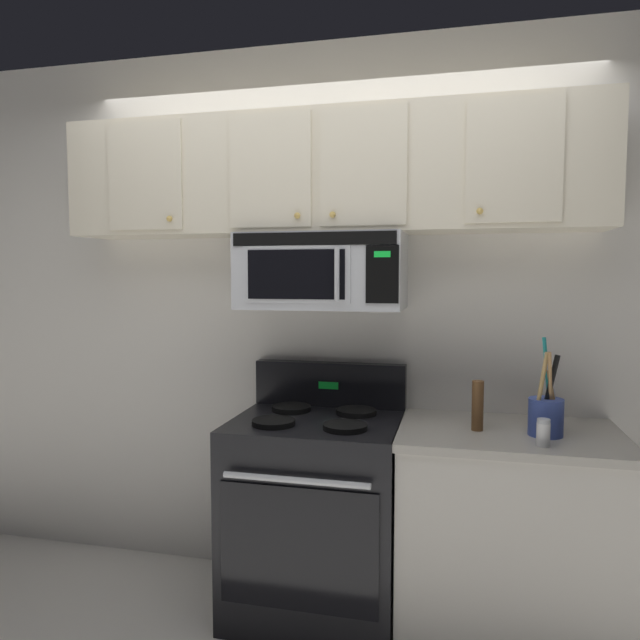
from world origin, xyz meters
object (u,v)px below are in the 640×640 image
object	(u,v)px
over_range_microwave	(322,271)
salt_shaker	(543,433)
utensil_crock_blue	(546,412)
stove_range	(317,511)
pepper_mill	(478,406)
spice_jar	(541,410)

from	to	relation	value
over_range_microwave	salt_shaker	distance (m)	1.18
utensil_crock_blue	salt_shaker	distance (m)	0.17
stove_range	salt_shaker	size ratio (longest dim) A/B	10.53
stove_range	pepper_mill	xyz separation A→B (m)	(0.71, -0.03, 0.54)
salt_shaker	spice_jar	distance (m)	0.42
over_range_microwave	pepper_mill	size ratio (longest dim) A/B	3.58
pepper_mill	spice_jar	xyz separation A→B (m)	(0.29, 0.24, -0.06)
utensil_crock_blue	spice_jar	xyz separation A→B (m)	(0.01, 0.26, -0.05)
utensil_crock_blue	salt_shaker	xyz separation A→B (m)	(-0.03, -0.16, -0.04)
over_range_microwave	salt_shaker	size ratio (longest dim) A/B	7.14
spice_jar	pepper_mill	bearing A→B (deg)	-140.08
over_range_microwave	spice_jar	bearing A→B (deg)	5.54
pepper_mill	spice_jar	distance (m)	0.38
pepper_mill	spice_jar	size ratio (longest dim) A/B	2.26
stove_range	over_range_microwave	bearing A→B (deg)	90.14
over_range_microwave	pepper_mill	world-z (taller)	over_range_microwave
over_range_microwave	utensil_crock_blue	bearing A→B (deg)	-9.24
spice_jar	utensil_crock_blue	bearing A→B (deg)	-93.21
pepper_mill	salt_shaker	bearing A→B (deg)	-36.59
salt_shaker	pepper_mill	world-z (taller)	pepper_mill
stove_range	spice_jar	xyz separation A→B (m)	(0.99, 0.21, 0.48)
stove_range	spice_jar	bearing A→B (deg)	12.10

